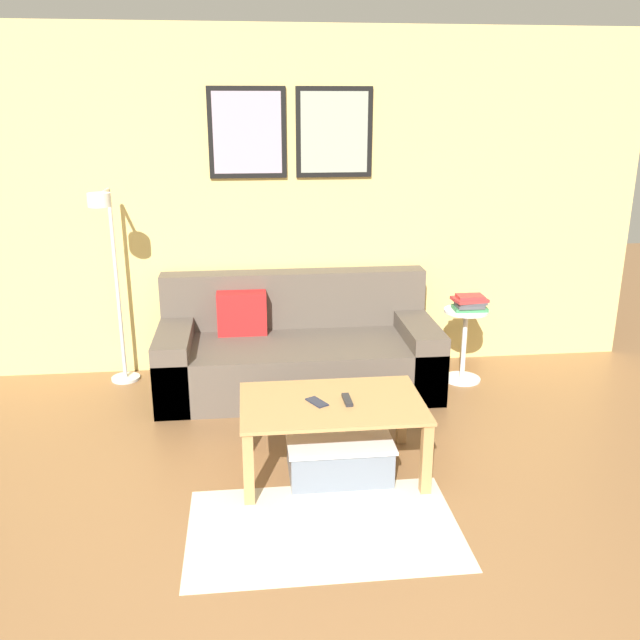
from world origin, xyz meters
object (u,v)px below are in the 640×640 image
(remote_control, at_px, (347,400))
(cell_phone, at_px, (317,402))
(book_stack, at_px, (470,303))
(floor_lamp, at_px, (110,264))
(side_table, at_px, (464,338))
(coffee_table, at_px, (332,413))
(storage_bin, at_px, (339,455))
(couch, at_px, (297,351))

(remote_control, height_order, cell_phone, remote_control)
(book_stack, bearing_deg, floor_lamp, 176.92)
(side_table, xyz_separation_m, cell_phone, (-1.24, -1.22, 0.10))
(coffee_table, relative_size, book_stack, 3.95)
(side_table, xyz_separation_m, book_stack, (0.02, -0.02, 0.28))
(book_stack, bearing_deg, storage_bin, -132.49)
(storage_bin, bearing_deg, floor_lamp, 135.96)
(couch, height_order, cell_phone, couch)
(side_table, distance_m, book_stack, 0.28)
(storage_bin, height_order, cell_phone, cell_phone)
(storage_bin, bearing_deg, coffee_table, 129.74)
(side_table, bearing_deg, cell_phone, -135.44)
(book_stack, bearing_deg, coffee_table, -134.33)
(remote_control, relative_size, cell_phone, 1.07)
(side_table, bearing_deg, couch, 178.61)
(storage_bin, height_order, floor_lamp, floor_lamp)
(side_table, xyz_separation_m, remote_control, (-1.07, -1.22, 0.10))
(storage_bin, relative_size, book_stack, 2.27)
(coffee_table, xyz_separation_m, book_stack, (1.17, 1.20, 0.26))
(storage_bin, distance_m, remote_control, 0.33)
(remote_control, xyz_separation_m, cell_phone, (-0.17, 0.00, -0.01))
(side_table, distance_m, remote_control, 1.63)
(coffee_table, bearing_deg, book_stack, 45.67)
(book_stack, bearing_deg, cell_phone, -136.18)
(couch, xyz_separation_m, book_stack, (1.27, -0.05, 0.34))
(couch, bearing_deg, cell_phone, -89.28)
(coffee_table, xyz_separation_m, side_table, (1.16, 1.22, -0.02))
(floor_lamp, relative_size, side_table, 2.60)
(side_table, bearing_deg, floor_lamp, 177.24)
(book_stack, height_order, remote_control, book_stack)
(cell_phone, bearing_deg, side_table, 15.91)
(book_stack, distance_m, remote_control, 1.64)
(floor_lamp, height_order, side_table, floor_lamp)
(couch, xyz_separation_m, floor_lamp, (-1.29, 0.09, 0.67))
(cell_phone, bearing_deg, book_stack, 15.17)
(side_table, relative_size, remote_control, 3.73)
(coffee_table, relative_size, side_table, 1.82)
(couch, xyz_separation_m, coffee_table, (0.10, -1.25, 0.09))
(book_stack, xyz_separation_m, remote_control, (-1.09, -1.21, -0.18))
(storage_bin, xyz_separation_m, floor_lamp, (-1.43, 1.38, 0.82))
(couch, relative_size, book_stack, 7.72)
(couch, relative_size, side_table, 3.56)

